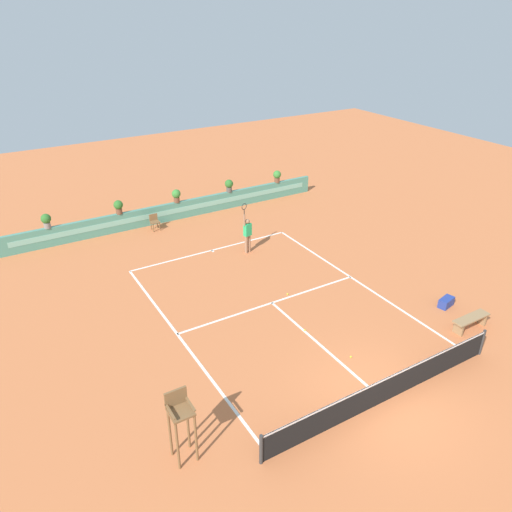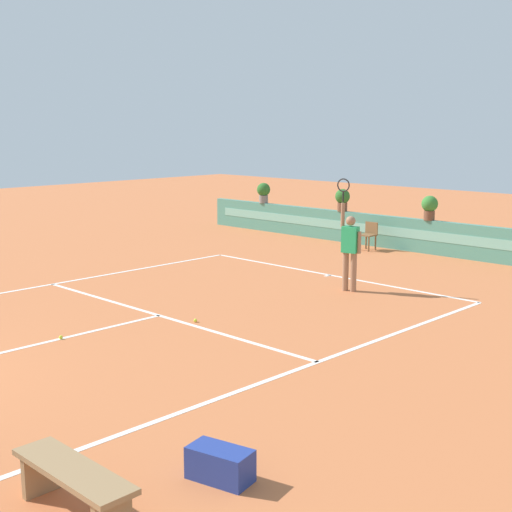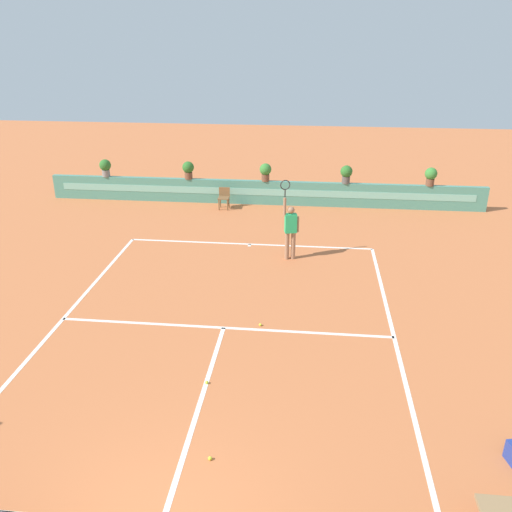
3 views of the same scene
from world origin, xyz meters
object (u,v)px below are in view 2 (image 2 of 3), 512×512
object	(u,v)px
ball_kid_chair	(369,234)
gear_bag	(220,464)
bench_courtside	(74,480)
potted_plant_left	(342,198)
potted_plant_centre	(430,206)
tennis_ball_mid_court	(195,320)
tennis_player	(350,246)
tennis_ball_near_baseline	(61,337)
potted_plant_far_left	(264,192)

from	to	relation	value
ball_kid_chair	gear_bag	world-z (taller)	ball_kid_chair
bench_courtside	potted_plant_left	world-z (taller)	potted_plant_left
gear_bag	potted_plant_centre	distance (m)	14.93
tennis_ball_mid_court	bench_courtside	bearing A→B (deg)	-50.55
ball_kid_chair	potted_plant_centre	distance (m)	2.01
tennis_ball_mid_court	potted_plant_left	distance (m)	10.67
tennis_player	bench_courtside	bearing A→B (deg)	-67.77
gear_bag	tennis_ball_near_baseline	bearing A→B (deg)	165.34
tennis_player	potted_plant_centre	distance (m)	5.73
ball_kid_chair	bench_courtside	xyz separation A→B (m)	(6.85, -14.50, -0.10)
ball_kid_chair	tennis_ball_near_baseline	size ratio (longest dim) A/B	12.50
potted_plant_far_left	potted_plant_centre	bearing A→B (deg)	0.00
tennis_ball_near_baseline	tennis_ball_mid_court	world-z (taller)	same
tennis_player	potted_plant_centre	world-z (taller)	tennis_player
tennis_player	potted_plant_far_left	xyz separation A→B (m)	(-8.05, 5.58, 0.36)
bench_courtside	tennis_ball_near_baseline	bearing A→B (deg)	150.57
potted_plant_left	tennis_ball_near_baseline	bearing A→B (deg)	-75.74
ball_kid_chair	potted_plant_far_left	size ratio (longest dim) A/B	1.17
tennis_ball_mid_court	potted_plant_centre	bearing A→B (deg)	94.46
tennis_ball_near_baseline	bench_courtside	bearing A→B (deg)	-29.43
potted_plant_centre	tennis_ball_mid_court	bearing A→B (deg)	-85.54
bench_courtside	tennis_ball_near_baseline	size ratio (longest dim) A/B	23.53
gear_bag	potted_plant_centre	size ratio (longest dim) A/B	0.97
bench_courtside	tennis_ball_mid_court	world-z (taller)	bench_courtside
ball_kid_chair	potted_plant_left	bearing A→B (deg)	155.36
ball_kid_chair	potted_plant_far_left	world-z (taller)	potted_plant_far_left
tennis_ball_mid_court	potted_plant_left	bearing A→B (deg)	112.09
tennis_player	ball_kid_chair	bearing A→B (deg)	120.92
tennis_player	potted_plant_left	size ratio (longest dim) A/B	3.57
tennis_player	potted_plant_left	xyz separation A→B (m)	(-4.50, 5.58, 0.36)
ball_kid_chair	potted_plant_centre	xyz separation A→B (m)	(1.62, 0.73, 0.93)
bench_courtside	gear_bag	distance (m)	1.58
tennis_player	potted_plant_centre	bearing A→B (deg)	102.97
ball_kid_chair	potted_plant_centre	world-z (taller)	potted_plant_centre
tennis_ball_near_baseline	potted_plant_far_left	size ratio (longest dim) A/B	0.09
tennis_ball_near_baseline	ball_kid_chair	bearing A→B (deg)	97.48
gear_bag	tennis_ball_near_baseline	size ratio (longest dim) A/B	10.29
ball_kid_chair	potted_plant_left	world-z (taller)	potted_plant_left
gear_bag	tennis_ball_near_baseline	distance (m)	6.02
tennis_player	tennis_ball_mid_court	distance (m)	4.38
tennis_player	potted_plant_left	distance (m)	7.17
bench_courtside	tennis_ball_mid_court	bearing A→B (deg)	129.45
gear_bag	ball_kid_chair	bearing A→B (deg)	119.40
potted_plant_centre	potted_plant_far_left	bearing A→B (deg)	180.00
tennis_player	potted_plant_far_left	bearing A→B (deg)	145.29
potted_plant_centre	tennis_ball_near_baseline	bearing A→B (deg)	-90.51
tennis_ball_mid_court	potted_plant_left	xyz separation A→B (m)	(-3.98, 9.80, 1.38)
tennis_player	potted_plant_left	bearing A→B (deg)	128.89
potted_plant_centre	bench_courtside	bearing A→B (deg)	-71.04
tennis_ball_mid_court	potted_plant_far_left	distance (m)	12.44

